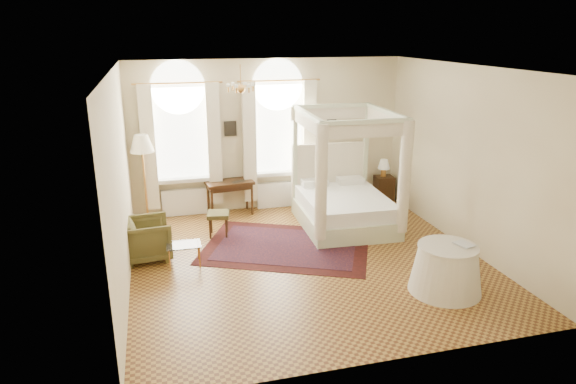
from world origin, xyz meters
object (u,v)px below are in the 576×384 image
object	(u,v)px
coffee_table	(184,246)
nightstand	(384,189)
stool	(218,216)
armchair	(147,239)
canopy_bed	(345,201)
side_table	(446,269)
writing_desk	(230,186)
floor_lamp	(142,148)

from	to	relation	value
coffee_table	nightstand	bearing A→B (deg)	26.08
stool	armchair	size ratio (longest dim) A/B	0.60
canopy_bed	side_table	size ratio (longest dim) A/B	2.14
writing_desk	side_table	xyz separation A→B (m)	(2.69, -4.30, -0.27)
coffee_table	floor_lamp	xyz separation A→B (m)	(-0.60, 2.29, 1.25)
stool	floor_lamp	world-z (taller)	floor_lamp
stool	armchair	bearing A→B (deg)	-151.21
writing_desk	nightstand	bearing A→B (deg)	0.00
nightstand	writing_desk	distance (m)	3.67
coffee_table	side_table	xyz separation A→B (m)	(3.84, -1.95, 0.02)
side_table	writing_desk	bearing A→B (deg)	122.00
nightstand	side_table	distance (m)	4.40
coffee_table	floor_lamp	bearing A→B (deg)	104.62
stool	writing_desk	bearing A→B (deg)	70.62
stool	side_table	world-z (taller)	side_table
stool	coffee_table	xyz separation A→B (m)	(-0.75, -1.20, -0.04)
armchair	side_table	bearing A→B (deg)	-123.40
armchair	side_table	world-z (taller)	side_table
armchair	coffee_table	world-z (taller)	armchair
writing_desk	stool	world-z (taller)	writing_desk
writing_desk	stool	xyz separation A→B (m)	(-0.40, -1.15, -0.25)
canopy_bed	stool	world-z (taller)	canopy_bed
canopy_bed	nightstand	distance (m)	2.00
nightstand	writing_desk	world-z (taller)	writing_desk
nightstand	armchair	distance (m)	5.72
writing_desk	coffee_table	world-z (taller)	writing_desk
stool	side_table	bearing A→B (deg)	-45.53
writing_desk	floor_lamp	world-z (taller)	floor_lamp
canopy_bed	side_table	world-z (taller)	canopy_bed
canopy_bed	writing_desk	size ratio (longest dim) A/B	2.25
armchair	floor_lamp	distance (m)	2.20
nightstand	floor_lamp	xyz separation A→B (m)	(-5.40, -0.07, 1.30)
canopy_bed	armchair	bearing A→B (deg)	-171.53
canopy_bed	side_table	distance (m)	3.04
canopy_bed	stool	size ratio (longest dim) A/B	4.92
armchair	side_table	size ratio (longest dim) A/B	0.73
nightstand	writing_desk	xyz separation A→B (m)	(-3.65, -0.00, 0.35)
armchair	side_table	xyz separation A→B (m)	(4.44, -2.41, 0.00)
writing_desk	armchair	xyz separation A→B (m)	(-1.75, -1.89, -0.28)
armchair	floor_lamp	world-z (taller)	floor_lamp
writing_desk	coffee_table	bearing A→B (deg)	-116.13
canopy_bed	floor_lamp	xyz separation A→B (m)	(-3.91, 1.24, 1.06)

